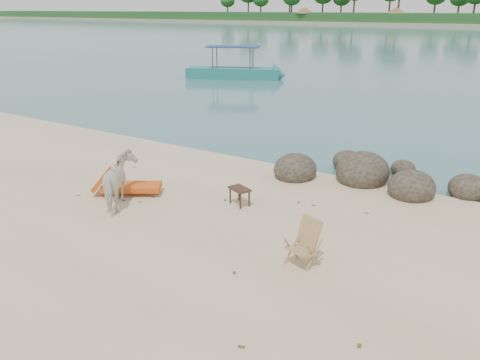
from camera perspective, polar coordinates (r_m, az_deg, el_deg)
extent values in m
ellipsoid|color=#2E291F|center=(13.20, 6.73, 1.17)|extent=(1.18, 1.30, 0.89)
ellipsoid|color=#2E291F|center=(13.23, 14.71, 0.89)|extent=(1.44, 1.59, 1.08)
ellipsoid|color=#2E291F|center=(12.57, 20.16, -0.98)|extent=(1.16, 1.28, 0.87)
ellipsoid|color=#2E291F|center=(13.19, 25.98, -1.03)|extent=(0.95, 1.04, 0.71)
ellipsoid|color=#2E291F|center=(14.40, 12.89, 2.17)|extent=(0.83, 0.92, 0.63)
ellipsoid|color=#2E291F|center=(14.20, 19.23, 1.16)|extent=(0.69, 0.76, 0.52)
imported|color=white|center=(11.38, -14.39, -0.29)|extent=(1.40, 1.59, 1.24)
plane|color=brown|center=(7.19, 14.32, -19.16)|extent=(0.12, 0.12, 0.00)
plane|color=brown|center=(8.55, -0.71, -11.40)|extent=(0.14, 0.14, 0.00)
plane|color=brown|center=(11.39, 8.96, -3.20)|extent=(0.11, 0.11, 0.00)
plane|color=brown|center=(11.70, -12.09, -2.77)|extent=(0.12, 0.12, 0.00)
plane|color=brown|center=(11.56, -1.81, -2.59)|extent=(0.14, 0.14, 0.00)
plane|color=brown|center=(14.27, -12.75, 1.41)|extent=(0.12, 0.12, 0.00)
plane|color=brown|center=(11.24, 15.18, -4.04)|extent=(0.12, 0.12, 0.00)
plane|color=brown|center=(11.52, 7.12, -2.83)|extent=(0.12, 0.12, 0.00)
plane|color=brown|center=(12.51, -19.11, -1.94)|extent=(0.14, 0.14, 0.00)
plane|color=brown|center=(6.97, 0.18, -19.85)|extent=(0.13, 0.13, 0.00)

